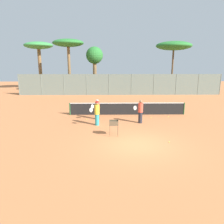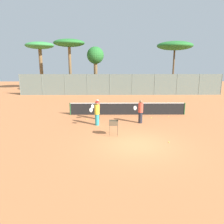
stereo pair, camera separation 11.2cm
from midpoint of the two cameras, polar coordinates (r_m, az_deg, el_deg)
name	(u,v)px [view 1 (the left image)]	position (r m, az deg, el deg)	size (l,w,h in m)	color
ground_plane	(138,145)	(12.56, 6.49, -8.51)	(80.00, 80.00, 0.00)	#C67242
tennis_net	(127,108)	(19.24, 3.83, 0.92)	(10.18, 0.10, 1.07)	#26592D
back_fence	(120,85)	(30.57, 2.06, 7.16)	(28.17, 0.08, 2.89)	slate
tree_0	(68,44)	(33.19, -11.47, 16.96)	(4.43, 4.43, 7.72)	brown
tree_1	(39,47)	(37.94, -18.70, 15.71)	(4.50, 4.50, 7.63)	brown
tree_2	(174,46)	(36.76, 15.74, 16.25)	(5.54, 5.54, 7.66)	brown
tree_3	(95,57)	(33.42, -4.69, 14.13)	(2.51, 2.51, 6.74)	brown
player_white_outfit	(140,111)	(16.65, 7.23, 0.18)	(0.81, 0.61, 1.78)	#26262D
player_red_cap	(97,109)	(17.65, -4.02, 0.73)	(0.70, 0.67, 1.60)	#26262D
player_yellow_shirt	(97,113)	(15.98, -4.17, -0.28)	(0.74, 0.70, 1.77)	teal
ball_cart	(114,124)	(13.73, 0.22, -3.15)	(0.56, 0.41, 1.00)	brown
tennis_ball_0	(168,117)	(19.08, 14.35, -1.19)	(0.07, 0.07, 0.07)	#D1E54C
tennis_ball_1	(87,119)	(17.75, -6.82, -1.93)	(0.07, 0.07, 0.07)	#D1E54C
tennis_ball_2	(169,142)	(13.22, 14.48, -7.58)	(0.07, 0.07, 0.07)	#D1E54C
tennis_ball_3	(151,118)	(18.45, 9.98, -1.46)	(0.07, 0.07, 0.07)	#D1E54C
parked_car	(100,87)	(34.27, -3.30, 6.47)	(4.20, 1.70, 1.60)	#232328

